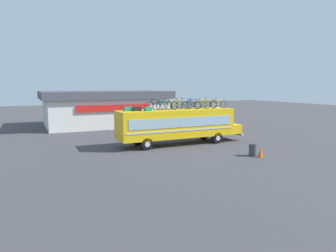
# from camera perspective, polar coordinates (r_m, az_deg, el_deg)

# --- Properties ---
(ground_plane) EXTENTS (120.00, 120.00, 0.00)m
(ground_plane) POSITION_cam_1_polar(r_m,az_deg,el_deg) (25.63, 1.54, -3.44)
(ground_plane) COLOR #423F44
(bus) EXTENTS (11.07, 2.57, 2.93)m
(bus) POSITION_cam_1_polar(r_m,az_deg,el_deg) (25.44, 1.91, 0.46)
(bus) COLOR yellow
(bus) RESTS_ON ground
(luggage_bag_1) EXTENTS (0.67, 0.42, 0.32)m
(luggage_bag_1) POSITION_cam_1_polar(r_m,az_deg,el_deg) (23.93, -7.52, 3.19)
(luggage_bag_1) COLOR #1E7F66
(luggage_bag_1) RESTS_ON bus
(luggage_bag_2) EXTENTS (0.70, 0.35, 0.30)m
(luggage_bag_2) POSITION_cam_1_polar(r_m,az_deg,el_deg) (23.98, -5.93, 3.20)
(luggage_bag_2) COLOR black
(luggage_bag_2) RESTS_ON bus
(luggage_bag_3) EXTENTS (0.57, 0.43, 0.31)m
(luggage_bag_3) POSITION_cam_1_polar(r_m,az_deg,el_deg) (23.81, -3.76, 3.19)
(luggage_bag_3) COLOR #1E7F66
(luggage_bag_3) RESTS_ON bus
(rooftop_bicycle_1) EXTENTS (1.67, 0.44, 0.95)m
(rooftop_bicycle_1) POSITION_cam_1_polar(r_m,az_deg,el_deg) (24.38, -2.51, 3.87)
(rooftop_bicycle_1) COLOR black
(rooftop_bicycle_1) RESTS_ON bus
(rooftop_bicycle_2) EXTENTS (1.74, 0.44, 0.87)m
(rooftop_bicycle_2) POSITION_cam_1_polar(r_m,az_deg,el_deg) (24.77, -1.04, 3.87)
(rooftop_bicycle_2) COLOR black
(rooftop_bicycle_2) RESTS_ON bus
(rooftop_bicycle_3) EXTENTS (1.68, 0.44, 0.92)m
(rooftop_bicycle_3) POSITION_cam_1_polar(r_m,az_deg,el_deg) (25.20, 0.21, 3.97)
(rooftop_bicycle_3) COLOR black
(rooftop_bicycle_3) RESTS_ON bus
(rooftop_bicycle_4) EXTENTS (1.69, 0.44, 0.92)m
(rooftop_bicycle_4) POSITION_cam_1_polar(r_m,az_deg,el_deg) (25.25, 2.15, 3.98)
(rooftop_bicycle_4) COLOR black
(rooftop_bicycle_4) RESTS_ON bus
(rooftop_bicycle_5) EXTENTS (1.77, 0.44, 0.95)m
(rooftop_bicycle_5) POSITION_cam_1_polar(r_m,az_deg,el_deg) (25.92, 3.19, 4.09)
(rooftop_bicycle_5) COLOR black
(rooftop_bicycle_5) RESTS_ON bus
(rooftop_bicycle_6) EXTENTS (1.72, 0.44, 0.89)m
(rooftop_bicycle_6) POSITION_cam_1_polar(r_m,az_deg,el_deg) (26.11, 4.74, 4.05)
(rooftop_bicycle_6) COLOR black
(rooftop_bicycle_6) RESTS_ON bus
(rooftop_bicycle_7) EXTENTS (1.63, 0.44, 0.87)m
(rooftop_bicycle_7) POSITION_cam_1_polar(r_m,az_deg,el_deg) (26.15, 6.42, 4.01)
(rooftop_bicycle_7) COLOR black
(rooftop_bicycle_7) RESTS_ON bus
(rooftop_bicycle_8) EXTENTS (1.70, 0.44, 0.94)m
(rooftop_bicycle_8) POSITION_cam_1_polar(r_m,az_deg,el_deg) (26.73, 7.62, 4.13)
(rooftop_bicycle_8) COLOR black
(rooftop_bicycle_8) RESTS_ON bus
(rooftop_bicycle_9) EXTENTS (1.68, 0.44, 0.88)m
(rooftop_bicycle_9) POSITION_cam_1_polar(r_m,az_deg,el_deg) (26.86, 9.45, 4.06)
(rooftop_bicycle_9) COLOR black
(rooftop_bicycle_9) RESTS_ON bus
(roadside_building) EXTENTS (14.95, 10.01, 4.25)m
(roadside_building) POSITION_cam_1_polar(r_m,az_deg,el_deg) (38.95, -11.85, 3.41)
(roadside_building) COLOR silver
(roadside_building) RESTS_ON ground
(trash_bin) EXTENTS (0.53, 0.53, 0.87)m
(trash_bin) POSITION_cam_1_polar(r_m,az_deg,el_deg) (22.16, 15.61, -4.32)
(trash_bin) COLOR #3F3F47
(trash_bin) RESTS_ON ground
(traffic_cone) EXTENTS (0.36, 0.36, 0.67)m
(traffic_cone) POSITION_cam_1_polar(r_m,az_deg,el_deg) (21.94, 16.96, -4.76)
(traffic_cone) COLOR orange
(traffic_cone) RESTS_ON ground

